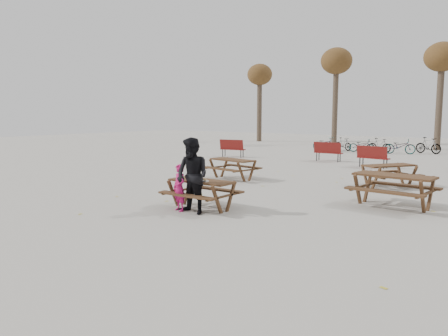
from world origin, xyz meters
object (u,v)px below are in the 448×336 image
Objects in this scene: child at (179,188)px; picnic_table_east at (393,191)px; main_picnic_table at (202,187)px; picnic_table_north at (232,169)px; adult at (192,176)px; picnic_table_far at (389,176)px; food_tray at (205,181)px; soda_bottle at (198,178)px.

picnic_table_east is at bearing 57.98° from child.
main_picnic_table is 0.62m from child.
child reaches higher than picnic_table_north.
picnic_table_east is 1.14× the size of picnic_table_north.
child is at bearing -117.87° from main_picnic_table.
picnic_table_far is at bearing 72.35° from adult.
picnic_table_north is (-2.42, 4.77, -0.20)m from main_picnic_table.
food_tray is 0.10× the size of picnic_table_far.
soda_bottle reaches higher than food_tray.
soda_bottle is 0.09× the size of adult.
food_tray is 0.09× the size of picnic_table_east.
soda_bottle is at bearing 72.18° from child.
food_tray reaches higher than picnic_table_far.
soda_bottle is (-0.25, 0.02, 0.05)m from food_tray.
adult is at bearing -67.84° from soda_bottle.
main_picnic_table is 0.93× the size of adult.
picnic_table_east is at bearing 39.16° from main_picnic_table.
picnic_table_north is at bearing 171.65° from picnic_table_east.
child is 7.85m from picnic_table_far.
main_picnic_table is 10.00× the size of food_tray.
adult is at bearing 15.02° from child.
child reaches higher than picnic_table_far.
adult is at bearing -100.55° from food_tray.
food_tray is 0.45m from adult.
main_picnic_table is 0.99× the size of picnic_table_north.
child is at bearing -177.73° from adult.
food_tray is at bearing -5.59° from soda_bottle.
adult reaches higher than picnic_table_east.
food_tray is 0.10× the size of picnic_table_north.
food_tray is at bearing -52.57° from picnic_table_north.
soda_bottle reaches higher than main_picnic_table.
food_tray is 0.15× the size of child.
picnic_table_far is at bearing 112.76° from picnic_table_east.
picnic_table_east is at bearing -127.51° from picnic_table_far.
soda_bottle is 5.32m from picnic_table_east.
main_picnic_table is 7.22m from picnic_table_far.
adult is 5.96m from picnic_table_north.
child reaches higher than picnic_table_east.
adult is 0.94× the size of picnic_table_east.
picnic_table_north reaches higher than main_picnic_table.
picnic_table_far is (2.79, 7.15, -0.58)m from adult.
child is at bearing -143.64° from food_tray.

